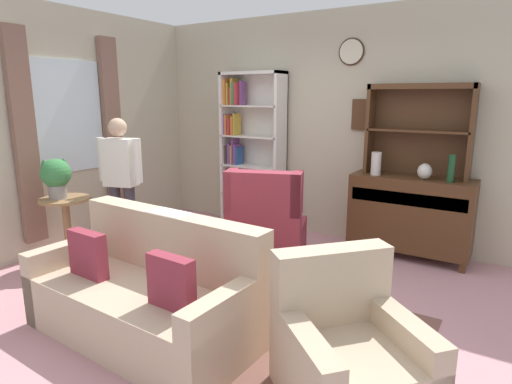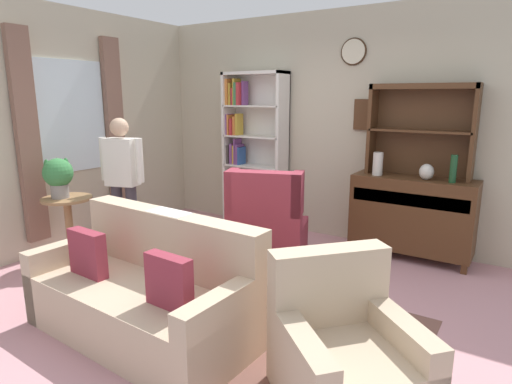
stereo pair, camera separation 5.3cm
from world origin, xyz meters
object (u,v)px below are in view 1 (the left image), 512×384
(sideboard, at_px, (410,213))
(potted_plant_large, at_px, (56,175))
(sideboard_hutch, at_px, (420,118))
(plant_stand, at_px, (67,223))
(vase_round, at_px, (425,171))
(couch_floral, at_px, (147,295))
(book_stack, at_px, (198,251))
(armchair_floral, at_px, (348,357))
(coffee_table, at_px, (217,263))
(bottle_wine, at_px, (451,168))
(bookshelf, at_px, (248,153))
(wingback_chair, at_px, (267,229))
(person_reading, at_px, (121,178))
(vase_tall, at_px, (376,163))

(sideboard, relative_size, potted_plant_large, 3.07)
(sideboard, bearing_deg, sideboard_hutch, 90.00)
(plant_stand, bearing_deg, vase_round, 33.01)
(sideboard, xyz_separation_m, plant_stand, (-3.09, -2.16, -0.06))
(vase_round, relative_size, couch_floral, 0.09)
(book_stack, bearing_deg, couch_floral, -89.24)
(sideboard, distance_m, armchair_floral, 2.67)
(couch_floral, xyz_separation_m, coffee_table, (0.12, 0.72, 0.04))
(armchair_floral, height_order, plant_stand, armchair_floral)
(vase_round, relative_size, bottle_wine, 0.59)
(sideboard, distance_m, vase_round, 0.52)
(bookshelf, xyz_separation_m, bottle_wine, (2.60, -0.17, 0.04))
(sideboard, relative_size, armchair_floral, 1.20)
(couch_floral, bearing_deg, potted_plant_large, 163.96)
(bottle_wine, bearing_deg, wingback_chair, -150.61)
(vase_round, distance_m, person_reading, 3.29)
(book_stack, bearing_deg, person_reading, 163.54)
(potted_plant_large, bearing_deg, coffee_table, 5.64)
(plant_stand, bearing_deg, sideboard_hutch, 36.28)
(bottle_wine, bearing_deg, armchair_floral, -92.86)
(armchair_floral, distance_m, plant_stand, 3.39)
(bottle_wine, distance_m, coffee_table, 2.58)
(bookshelf, distance_m, couch_floral, 3.04)
(vase_tall, bearing_deg, bookshelf, 174.83)
(sideboard_hutch, xyz_separation_m, couch_floral, (-1.30, -2.83, -1.25))
(bottle_wine, distance_m, couch_floral, 3.22)
(couch_floral, bearing_deg, sideboard_hutch, 65.29)
(bookshelf, xyz_separation_m, book_stack, (0.90, -2.19, -0.56))
(couch_floral, xyz_separation_m, armchair_floral, (1.57, 0.08, -0.02))
(vase_round, bearing_deg, bottle_wine, -4.95)
(wingback_chair, xyz_separation_m, coffee_table, (0.07, -0.99, -0.03))
(bookshelf, relative_size, potted_plant_large, 4.96)
(wingback_chair, bearing_deg, couch_floral, -91.49)
(couch_floral, relative_size, plant_stand, 2.52)
(plant_stand, height_order, potted_plant_large, potted_plant_large)
(vase_tall, bearing_deg, couch_floral, -109.07)
(sideboard, distance_m, plant_stand, 3.77)
(vase_round, bearing_deg, person_reading, -150.53)
(sideboard, xyz_separation_m, armchair_floral, (0.26, -2.64, -0.22))
(plant_stand, bearing_deg, person_reading, 53.20)
(bookshelf, relative_size, vase_round, 12.35)
(wingback_chair, bearing_deg, bookshelf, 130.77)
(bookshelf, relative_size, sideboard, 1.62)
(book_stack, bearing_deg, vase_tall, 65.52)
(potted_plant_large, bearing_deg, wingback_chair, 32.26)
(wingback_chair, distance_m, book_stack, 1.09)
(sideboard, height_order, sideboard_hutch, sideboard_hutch)
(bookshelf, distance_m, person_reading, 1.85)
(sideboard, relative_size, book_stack, 6.22)
(vase_tall, bearing_deg, armchair_floral, -75.73)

